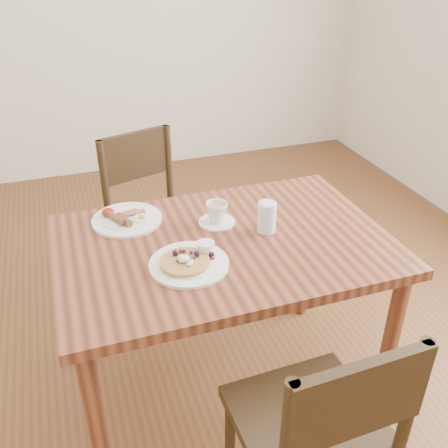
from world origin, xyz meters
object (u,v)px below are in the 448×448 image
object	(u,v)px
chair_near	(319,428)
breakfast_plate	(126,219)
dining_table	(224,263)
pancake_plate	(190,261)
teacup_saucer	(217,214)
chair_far	(152,213)
water_glass	(267,217)

from	to	relation	value
chair_near	breakfast_plate	size ratio (longest dim) A/B	3.26
dining_table	chair_near	bearing A→B (deg)	-84.41
pancake_plate	teacup_saucer	bearing A→B (deg)	53.86
chair_far	water_glass	world-z (taller)	chair_far
breakfast_plate	water_glass	xyz separation A→B (m)	(0.49, -0.24, 0.05)
chair_far	breakfast_plate	xyz separation A→B (m)	(-0.19, -0.49, 0.27)
water_glass	chair_near	bearing A→B (deg)	-99.25
pancake_plate	water_glass	xyz separation A→B (m)	(0.33, 0.12, 0.04)
chair_near	breakfast_plate	distance (m)	1.02
chair_near	water_glass	world-z (taller)	chair_near
teacup_saucer	breakfast_plate	bearing A→B (deg)	158.87
water_glass	dining_table	bearing A→B (deg)	-175.06
dining_table	chair_far	size ratio (longest dim) A/B	1.36
chair_near	pancake_plate	xyz separation A→B (m)	(-0.22, 0.54, 0.27)
breakfast_plate	teacup_saucer	world-z (taller)	teacup_saucer
dining_table	water_glass	size ratio (longest dim) A/B	10.26
chair_far	teacup_saucer	world-z (taller)	chair_far
teacup_saucer	water_glass	distance (m)	0.20
chair_near	teacup_saucer	size ratio (longest dim) A/B	6.29
pancake_plate	water_glass	world-z (taller)	water_glass
pancake_plate	breakfast_plate	xyz separation A→B (m)	(-0.15, 0.36, -0.00)
dining_table	chair_near	world-z (taller)	chair_near
pancake_plate	water_glass	distance (m)	0.36
pancake_plate	teacup_saucer	size ratio (longest dim) A/B	1.93
pancake_plate	breakfast_plate	world-z (taller)	pancake_plate
chair_near	pancake_plate	world-z (taller)	chair_near
pancake_plate	chair_near	bearing A→B (deg)	-67.84
breakfast_plate	teacup_saucer	bearing A→B (deg)	-21.13
chair_near	teacup_saucer	bearing A→B (deg)	91.78
dining_table	chair_far	xyz separation A→B (m)	(-0.13, 0.75, -0.16)
chair_far	breakfast_plate	world-z (taller)	chair_far
dining_table	pancake_plate	size ratio (longest dim) A/B	4.44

